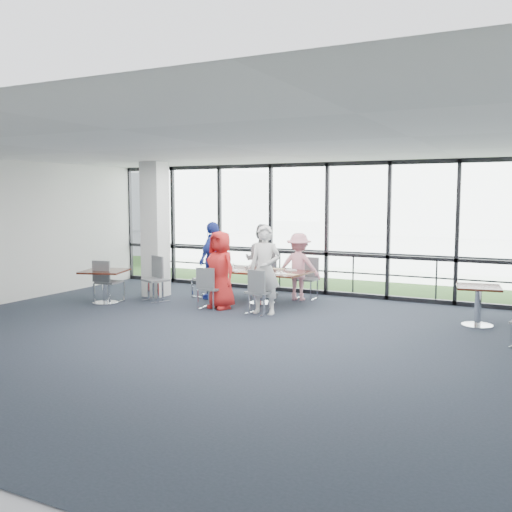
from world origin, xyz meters
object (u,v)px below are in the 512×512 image
at_px(chair_main_fl, 266,276).
at_px(diner_near_right, 265,270).
at_px(chair_spare_lb, 155,280).
at_px(side_table_right, 478,293).
at_px(diner_far_right, 299,267).
at_px(chair_main_nl, 211,288).
at_px(diner_far_left, 262,260).
at_px(diner_end, 214,260).
at_px(main_table, 262,275).
at_px(chair_main_end, 205,279).
at_px(chair_main_fr, 306,279).
at_px(chair_spare_la, 109,282).
at_px(side_table_left, 105,275).
at_px(structural_column, 155,230).
at_px(diner_near_left, 220,270).
at_px(chair_main_nr, 259,292).

bearing_deg(chair_main_fl, diner_near_right, 117.33).
bearing_deg(chair_spare_lb, side_table_right, -150.84).
relative_size(diner_far_right, chair_main_nl, 1.78).
height_order(diner_far_right, chair_main_nl, diner_far_right).
bearing_deg(side_table_right, chair_main_nl, -171.10).
bearing_deg(chair_spare_lb, diner_far_left, -113.89).
relative_size(diner_near_right, diner_end, 1.00).
xyz_separation_m(main_table, diner_end, (-1.29, 0.07, 0.27)).
bearing_deg(diner_near_right, chair_main_end, 145.24).
bearing_deg(chair_main_fr, chair_spare_la, 32.41).
bearing_deg(side_table_left, diner_far_left, 41.47).
relative_size(side_table_left, diner_far_left, 0.66).
relative_size(structural_column, diner_far_left, 1.85).
bearing_deg(chair_main_nl, chair_spare_la, -177.45).
distance_m(chair_main_nl, chair_spare_lb, 1.56).
relative_size(diner_end, chair_main_end, 2.07).
distance_m(chair_main_fl, chair_spare_la, 3.71).
distance_m(side_table_left, diner_near_right, 3.74).
xyz_separation_m(diner_far_left, diner_far_right, (0.97, -0.03, -0.09)).
bearing_deg(diner_near_left, diner_far_left, 101.92).
bearing_deg(main_table, diner_end, -178.82).
xyz_separation_m(chair_main_nr, chair_main_fl, (-0.91, 2.17, -0.01)).
bearing_deg(diner_near_right, main_table, 111.72).
distance_m(diner_end, chair_main_nr, 2.12).
bearing_deg(diner_near_left, main_table, 74.29).
bearing_deg(structural_column, side_table_right, 0.47).
distance_m(structural_column, diner_near_right, 3.41).
height_order(main_table, diner_far_left, diner_far_left).
relative_size(diner_end, chair_spare_la, 1.91).
distance_m(diner_end, chair_main_nl, 1.30).
bearing_deg(chair_main_fr, main_table, 54.05).
bearing_deg(chair_spare_la, structural_column, 65.08).
xyz_separation_m(main_table, diner_far_right, (0.55, 0.79, 0.14)).
bearing_deg(diner_near_left, chair_main_nr, 6.81).
bearing_deg(main_table, structural_column, -170.83).
relative_size(chair_main_nr, chair_spare_lb, 0.91).
distance_m(side_table_right, diner_near_left, 5.14).
height_order(side_table_left, diner_near_right, diner_near_right).
bearing_deg(chair_main_fr, diner_near_left, 55.77).
bearing_deg(diner_far_right, diner_far_left, -7.98).
bearing_deg(side_table_right, main_table, 177.68).
relative_size(chair_main_nr, chair_main_end, 1.04).
bearing_deg(diner_near_right, chair_main_fl, 108.01).
distance_m(main_table, side_table_right, 4.54).
bearing_deg(diner_far_left, diner_near_left, 78.03).
height_order(structural_column, chair_main_nr, structural_column).
distance_m(side_table_left, chair_main_end, 2.32).
bearing_deg(diner_far_left, chair_main_nl, 73.50).
bearing_deg(main_table, side_table_right, 1.75).
xyz_separation_m(side_table_left, diner_far_right, (3.69, 2.37, 0.13)).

